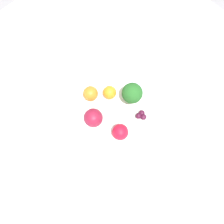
% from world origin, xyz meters
% --- Properties ---
extents(ground_plane, '(6.00, 6.00, 0.00)m').
position_xyz_m(ground_plane, '(0.00, 0.00, 0.00)').
color(ground_plane, gray).
extents(table_surface, '(1.20, 1.20, 0.02)m').
position_xyz_m(table_surface, '(0.00, 0.00, 0.01)').
color(table_surface, silver).
rests_on(table_surface, ground_plane).
extents(bowl, '(0.24, 0.24, 0.03)m').
position_xyz_m(bowl, '(0.00, 0.00, 0.04)').
color(bowl, white).
rests_on(bowl, table_surface).
extents(broccoli, '(0.06, 0.06, 0.08)m').
position_xyz_m(broccoli, '(0.01, 0.07, 0.10)').
color(broccoli, '#8CB76B').
rests_on(broccoli, bowl).
extents(apple_red, '(0.06, 0.06, 0.06)m').
position_xyz_m(apple_red, '(-0.02, -0.06, 0.08)').
color(apple_red, maroon).
rests_on(apple_red, bowl).
extents(apple_green, '(0.05, 0.05, 0.05)m').
position_xyz_m(apple_green, '(0.06, -0.03, 0.08)').
color(apple_green, '#B7142D').
rests_on(apple_green, bowl).
extents(orange_front, '(0.05, 0.05, 0.05)m').
position_xyz_m(orange_front, '(-0.08, -0.01, 0.08)').
color(orange_front, orange).
rests_on(orange_front, bowl).
extents(orange_back, '(0.04, 0.04, 0.04)m').
position_xyz_m(orange_back, '(-0.05, 0.04, 0.07)').
color(orange_back, orange).
rests_on(orange_back, bowl).
extents(grape_cluster, '(0.03, 0.03, 0.02)m').
position_xyz_m(grape_cluster, '(0.07, 0.06, 0.06)').
color(grape_cluster, '#47142D').
rests_on(grape_cluster, bowl).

